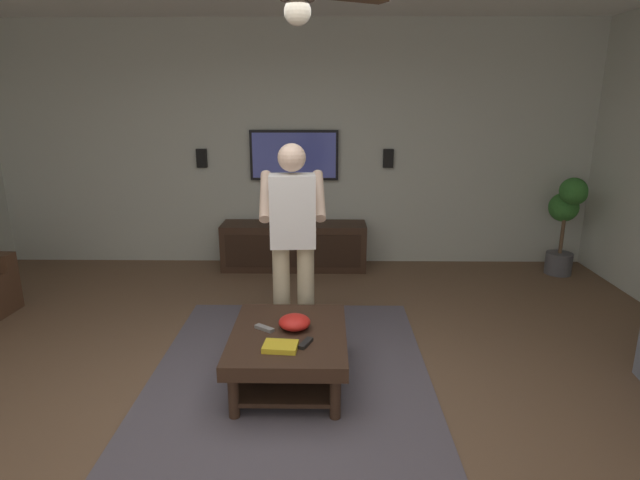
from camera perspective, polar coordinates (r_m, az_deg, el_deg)
The scene contains 16 objects.
ground_plane at distance 3.55m, azimuth -6.08°, elevation -18.24°, with size 8.51×8.51×0.00m, color brown.
wall_back_tv at distance 6.23m, azimuth -2.94°, elevation 10.43°, with size 0.10×7.29×2.86m, color #B2B7AD.
area_rug at distance 3.98m, azimuth -3.21°, elevation -14.09°, with size 2.43×2.03×0.01m, color #514C56.
coffee_table at distance 3.67m, azimuth -3.50°, elevation -11.68°, with size 1.00×0.80×0.40m.
media_console at distance 6.11m, azimuth -2.91°, elevation -0.67°, with size 0.45×1.70×0.55m.
tv at distance 6.15m, azimuth -2.90°, elevation 9.41°, with size 0.05×1.05×0.59m.
person_standing at distance 4.12m, azimuth -3.05°, elevation 0.89°, with size 0.56×0.56×1.64m.
potted_plant_tall at distance 6.43m, azimuth 25.79°, elevation 2.62°, with size 0.51×0.36×1.14m.
bowl at distance 3.65m, azimuth -2.86°, elevation -9.13°, with size 0.22×0.22×0.10m, color red.
remote_white at distance 3.74m, azimuth -3.10°, elevation -9.15°, with size 0.15×0.04×0.02m, color white.
remote_black at distance 3.44m, azimuth -1.61°, elevation -11.42°, with size 0.15×0.04×0.02m, color black.
remote_grey at distance 3.66m, azimuth -6.21°, elevation -9.75°, with size 0.15×0.04×0.02m, color slate.
book at distance 3.39m, azimuth -4.43°, elevation -11.75°, with size 0.22×0.16×0.04m, color gold.
vase_round at distance 6.08m, azimuth -4.63°, elevation 2.95°, with size 0.22×0.22×0.22m, color orange.
wall_speaker_left at distance 6.20m, azimuth 7.61°, elevation 9.00°, with size 0.06×0.12×0.22m, color black.
wall_speaker_right at distance 6.33m, azimuth -13.04°, elevation 8.88°, with size 0.06×0.12×0.22m, color black.
Camera 1 is at (-2.94, -0.40, 1.96)m, focal length 28.73 mm.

